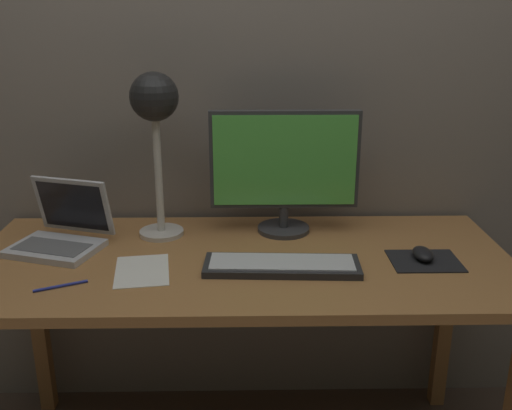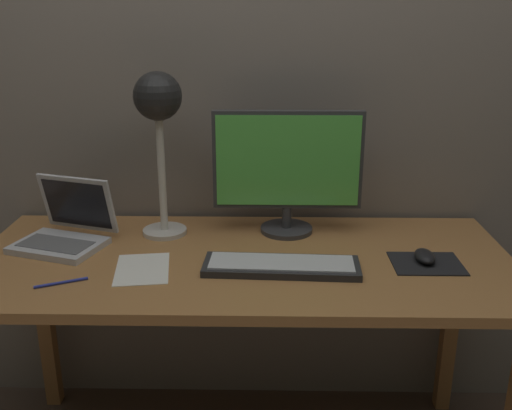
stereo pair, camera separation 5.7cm
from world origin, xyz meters
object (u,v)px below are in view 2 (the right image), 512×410
(pen, at_px, (61,283))
(mouse, at_px, (425,256))
(monitor, at_px, (288,166))
(laptop, at_px, (68,225))
(keyboard_main, at_px, (281,266))
(desk_lamp, at_px, (158,112))

(pen, bearing_deg, mouse, 8.91)
(monitor, height_order, laptop, monitor)
(keyboard_main, height_order, mouse, mouse)
(mouse, distance_m, pen, 1.02)
(laptop, height_order, desk_lamp, desk_lamp)
(desk_lamp, height_order, pen, desk_lamp)
(pen, bearing_deg, monitor, 32.98)
(laptop, height_order, pen, laptop)
(pen, bearing_deg, laptop, 103.81)
(keyboard_main, xyz_separation_m, pen, (-0.59, -0.10, -0.01))
(mouse, bearing_deg, keyboard_main, -172.33)
(monitor, relative_size, keyboard_main, 1.07)
(keyboard_main, xyz_separation_m, laptop, (-0.66, 0.19, 0.05))
(mouse, bearing_deg, pen, -171.09)
(keyboard_main, distance_m, mouse, 0.42)
(laptop, distance_m, mouse, 1.09)
(desk_lamp, height_order, mouse, desk_lamp)
(monitor, relative_size, pen, 3.40)
(keyboard_main, xyz_separation_m, desk_lamp, (-0.38, 0.27, 0.39))
(laptop, bearing_deg, pen, -76.19)
(monitor, relative_size, laptop, 1.51)
(desk_lamp, distance_m, pen, 0.59)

